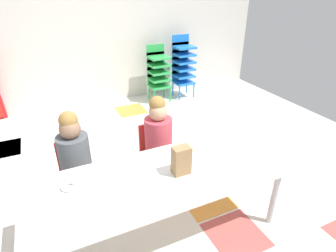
{
  "coord_description": "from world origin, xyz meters",
  "views": [
    {
      "loc": [
        -0.71,
        -2.1,
        1.82
      ],
      "look_at": [
        0.1,
        -0.35,
        0.81
      ],
      "focal_mm": 29.66,
      "sensor_mm": 36.0,
      "label": 1
    }
  ],
  "objects_px": {
    "craft_table": "(160,180)",
    "paper_plate_near_edge": "(69,188)",
    "kid_chair_green_stack": "(158,70)",
    "paper_bag_brown": "(181,160)",
    "seated_child_middle_seat": "(158,134)",
    "kid_chair_blue_stack": "(183,64)",
    "seated_child_near_camera": "(74,152)",
    "donut_powdered_on_plate": "(69,186)"
  },
  "relations": [
    {
      "from": "craft_table",
      "to": "paper_plate_near_edge",
      "type": "distance_m",
      "value": 0.64
    },
    {
      "from": "craft_table",
      "to": "paper_plate_near_edge",
      "type": "xyz_separation_m",
      "value": [
        -0.62,
        0.13,
        0.05
      ]
    },
    {
      "from": "kid_chair_green_stack",
      "to": "paper_plate_near_edge",
      "type": "bearing_deg",
      "value": -124.59
    },
    {
      "from": "kid_chair_green_stack",
      "to": "paper_bag_brown",
      "type": "distance_m",
      "value": 2.83
    },
    {
      "from": "craft_table",
      "to": "paper_bag_brown",
      "type": "height_order",
      "value": "paper_bag_brown"
    },
    {
      "from": "seated_child_middle_seat",
      "to": "kid_chair_blue_stack",
      "type": "xyz_separation_m",
      "value": [
        1.33,
        2.04,
        0.02
      ]
    },
    {
      "from": "seated_child_near_camera",
      "to": "kid_chair_blue_stack",
      "type": "height_order",
      "value": "kid_chair_blue_stack"
    },
    {
      "from": "paper_bag_brown",
      "to": "donut_powdered_on_plate",
      "type": "distance_m",
      "value": 0.8
    },
    {
      "from": "seated_child_middle_seat",
      "to": "paper_bag_brown",
      "type": "height_order",
      "value": "seated_child_middle_seat"
    },
    {
      "from": "seated_child_middle_seat",
      "to": "donut_powdered_on_plate",
      "type": "xyz_separation_m",
      "value": [
        -0.86,
        -0.46,
        0.03
      ]
    },
    {
      "from": "paper_plate_near_edge",
      "to": "donut_powdered_on_plate",
      "type": "height_order",
      "value": "donut_powdered_on_plate"
    },
    {
      "from": "paper_bag_brown",
      "to": "paper_plate_near_edge",
      "type": "distance_m",
      "value": 0.8
    },
    {
      "from": "kid_chair_green_stack",
      "to": "seated_child_near_camera",
      "type": "bearing_deg",
      "value": -128.62
    },
    {
      "from": "seated_child_near_camera",
      "to": "kid_chair_green_stack",
      "type": "xyz_separation_m",
      "value": [
        1.63,
        2.04,
        -0.04
      ]
    },
    {
      "from": "craft_table",
      "to": "paper_bag_brown",
      "type": "xyz_separation_m",
      "value": [
        0.16,
        -0.03,
        0.15
      ]
    },
    {
      "from": "seated_child_middle_seat",
      "to": "kid_chair_green_stack",
      "type": "height_order",
      "value": "seated_child_middle_seat"
    },
    {
      "from": "kid_chair_blue_stack",
      "to": "craft_table",
      "type": "bearing_deg",
      "value": -120.75
    },
    {
      "from": "donut_powdered_on_plate",
      "to": "craft_table",
      "type": "bearing_deg",
      "value": -11.62
    },
    {
      "from": "kid_chair_green_stack",
      "to": "seated_child_middle_seat",
      "type": "bearing_deg",
      "value": -113.05
    },
    {
      "from": "seated_child_middle_seat",
      "to": "paper_plate_near_edge",
      "type": "height_order",
      "value": "seated_child_middle_seat"
    },
    {
      "from": "seated_child_middle_seat",
      "to": "donut_powdered_on_plate",
      "type": "bearing_deg",
      "value": -151.59
    },
    {
      "from": "seated_child_near_camera",
      "to": "donut_powdered_on_plate",
      "type": "height_order",
      "value": "seated_child_near_camera"
    },
    {
      "from": "craft_table",
      "to": "paper_plate_near_edge",
      "type": "bearing_deg",
      "value": 168.38
    },
    {
      "from": "craft_table",
      "to": "seated_child_middle_seat",
      "type": "relative_size",
      "value": 2.07
    },
    {
      "from": "paper_bag_brown",
      "to": "craft_table",
      "type": "bearing_deg",
      "value": 167.46
    },
    {
      "from": "seated_child_near_camera",
      "to": "kid_chair_blue_stack",
      "type": "relative_size",
      "value": 0.88
    },
    {
      "from": "paper_plate_near_edge",
      "to": "seated_child_near_camera",
      "type": "bearing_deg",
      "value": 78.14
    },
    {
      "from": "seated_child_near_camera",
      "to": "paper_bag_brown",
      "type": "height_order",
      "value": "seated_child_near_camera"
    },
    {
      "from": "craft_table",
      "to": "kid_chair_green_stack",
      "type": "distance_m",
      "value": 2.85
    },
    {
      "from": "kid_chair_blue_stack",
      "to": "donut_powdered_on_plate",
      "type": "relative_size",
      "value": 9.16
    },
    {
      "from": "craft_table",
      "to": "kid_chair_green_stack",
      "type": "height_order",
      "value": "kid_chair_green_stack"
    },
    {
      "from": "seated_child_middle_seat",
      "to": "kid_chair_blue_stack",
      "type": "height_order",
      "value": "kid_chair_blue_stack"
    },
    {
      "from": "paper_bag_brown",
      "to": "kid_chair_green_stack",
      "type": "bearing_deg",
      "value": 70.38
    },
    {
      "from": "craft_table",
      "to": "paper_plate_near_edge",
      "type": "relative_size",
      "value": 10.57
    },
    {
      "from": "kid_chair_green_stack",
      "to": "kid_chair_blue_stack",
      "type": "xyz_separation_m",
      "value": [
        0.46,
        0.0,
        0.06
      ]
    },
    {
      "from": "kid_chair_blue_stack",
      "to": "kid_chair_green_stack",
      "type": "bearing_deg",
      "value": -179.98
    },
    {
      "from": "seated_child_near_camera",
      "to": "kid_chair_green_stack",
      "type": "relative_size",
      "value": 1.0
    },
    {
      "from": "kid_chair_blue_stack",
      "to": "paper_plate_near_edge",
      "type": "bearing_deg",
      "value": -131.13
    },
    {
      "from": "kid_chair_green_stack",
      "to": "paper_bag_brown",
      "type": "relative_size",
      "value": 4.18
    },
    {
      "from": "paper_bag_brown",
      "to": "donut_powdered_on_plate",
      "type": "relative_size",
      "value": 1.94
    },
    {
      "from": "paper_bag_brown",
      "to": "paper_plate_near_edge",
      "type": "bearing_deg",
      "value": 168.2
    },
    {
      "from": "kid_chair_blue_stack",
      "to": "donut_powdered_on_plate",
      "type": "bearing_deg",
      "value": -131.13
    }
  ]
}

